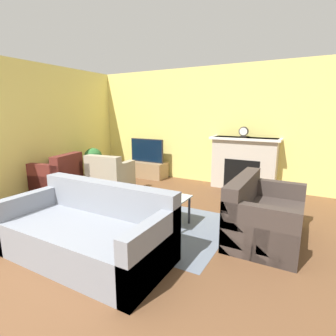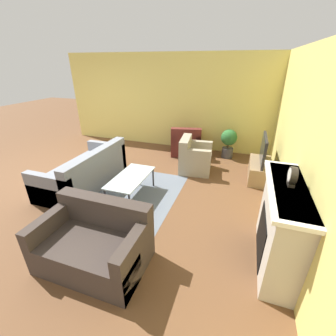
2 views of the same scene
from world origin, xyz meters
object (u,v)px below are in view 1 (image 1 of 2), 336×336
object	(u,v)px
armchair_accent	(110,178)
potted_plant	(93,161)
couch_sectional	(89,233)
armchair_by_window	(59,178)
coffee_table	(151,197)
tv	(147,151)
mantel_clock	(244,132)
couch_loveseat	(263,217)

from	to	relation	value
armchair_accent	potted_plant	distance (m)	1.34
couch_sectional	armchair_by_window	size ratio (longest dim) A/B	2.05
armchair_by_window	couch_sectional	bearing A→B (deg)	44.42
couch_sectional	coffee_table	world-z (taller)	couch_sectional
tv	couch_sectional	bearing A→B (deg)	-66.86
armchair_accent	coffee_table	size ratio (longest dim) A/B	0.74
tv	potted_plant	distance (m)	1.37
tv	mantel_clock	distance (m)	2.47
coffee_table	mantel_clock	bearing A→B (deg)	73.33
couch_sectional	couch_loveseat	world-z (taller)	same
couch_sectional	armchair_by_window	xyz separation A→B (m)	(-2.48, 1.57, 0.02)
couch_loveseat	tv	bearing A→B (deg)	57.02
couch_loveseat	mantel_clock	bearing A→B (deg)	20.42
coffee_table	potted_plant	xyz separation A→B (m)	(-2.73, 1.58, 0.07)
couch_loveseat	armchair_accent	bearing A→B (deg)	79.52
couch_sectional	coffee_table	bearing A→B (deg)	83.84
mantel_clock	couch_sectional	bearing A→B (deg)	-103.44
armchair_accent	tv	bearing A→B (deg)	-94.14
armchair_accent	coffee_table	bearing A→B (deg)	144.57
armchair_accent	coffee_table	xyz separation A→B (m)	(1.59, -0.89, 0.10)
couch_loveseat	coffee_table	world-z (taller)	couch_loveseat
potted_plant	armchair_by_window	bearing A→B (deg)	-83.80
couch_sectional	potted_plant	distance (m)	3.79
coffee_table	mantel_clock	xyz separation A→B (m)	(0.76, 2.53, 0.86)
armchair_accent	mantel_clock	xyz separation A→B (m)	(2.35, 1.64, 0.95)
couch_sectional	coffee_table	distance (m)	1.18
couch_sectional	armchair_accent	world-z (taller)	same
mantel_clock	armchair_accent	bearing A→B (deg)	-145.04
couch_loveseat	mantel_clock	size ratio (longest dim) A/B	5.95
couch_sectional	mantel_clock	distance (m)	3.92
tv	mantel_clock	world-z (taller)	mantel_clock
potted_plant	armchair_accent	bearing A→B (deg)	-31.36
couch_loveseat	armchair_by_window	size ratio (longest dim) A/B	1.40
armchair_by_window	potted_plant	xyz separation A→B (m)	(-0.13, 1.17, 0.17)
tv	coffee_table	world-z (taller)	tv
mantel_clock	tv	bearing A→B (deg)	-176.89
tv	coffee_table	distance (m)	2.92
couch_loveseat	coffee_table	size ratio (longest dim) A/B	1.19
armchair_by_window	armchair_accent	size ratio (longest dim) A/B	1.14
couch_loveseat	armchair_by_window	xyz separation A→B (m)	(-4.19, 0.11, 0.01)
coffee_table	potted_plant	size ratio (longest dim) A/B	1.44
armchair_by_window	mantel_clock	bearing A→B (deg)	109.08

